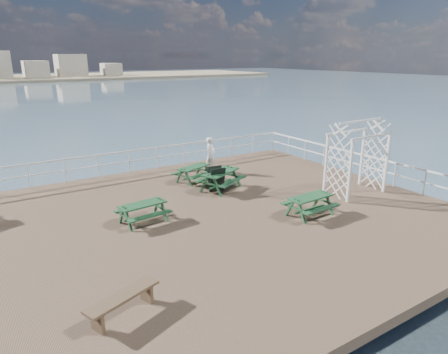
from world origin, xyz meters
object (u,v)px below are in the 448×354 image
person (211,155)px  picnic_table_b (194,170)px  picnic_table_d (143,209)px  trellis_arbor (357,161)px  picnic_table_e (310,201)px  picnic_table_c (221,176)px  flat_bench_near (123,300)px

person → picnic_table_b: bearing=-179.4°
picnic_table_d → person: 6.54m
picnic_table_b → person: person is taller
trellis_arbor → picnic_table_e: bearing=-166.9°
picnic_table_c → person: bearing=42.6°
picnic_table_b → picnic_table_d: size_ratio=1.14×
picnic_table_b → picnic_table_e: size_ratio=1.12×
flat_bench_near → picnic_table_e: bearing=-5.0°
picnic_table_e → trellis_arbor: bearing=11.1°
picnic_table_d → person: size_ratio=1.00×
picnic_table_b → picnic_table_c: 1.69m
picnic_table_d → flat_bench_near: (-2.26, -4.58, -0.11)m
picnic_table_c → person: (1.02, 2.55, 0.28)m
picnic_table_b → person: bearing=12.6°
picnic_table_e → flat_bench_near: bearing=-167.6°
trellis_arbor → picnic_table_b: bearing=133.5°
picnic_table_c → picnic_table_d: 4.35m
picnic_table_b → person: 1.73m
picnic_table_c → picnic_table_e: picnic_table_c is taller
picnic_table_c → trellis_arbor: (4.41, -3.32, 0.76)m
picnic_table_e → person: size_ratio=1.02×
picnic_table_c → picnic_table_d: bearing=175.2°
flat_bench_near → trellis_arbor: 11.14m
picnic_table_c → trellis_arbor: size_ratio=0.76×
picnic_table_b → picnic_table_c: (0.40, -1.64, 0.08)m
picnic_table_b → picnic_table_d: bearing=-159.0°
picnic_table_c → picnic_table_b: bearing=78.3°
picnic_table_d → trellis_arbor: size_ratio=0.56×
picnic_table_c → trellis_arbor: 5.57m
picnic_table_d → picnic_table_e: size_ratio=0.98×
trellis_arbor → person: size_ratio=1.78×
picnic_table_c → picnic_table_e: (1.14, -4.12, -0.05)m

